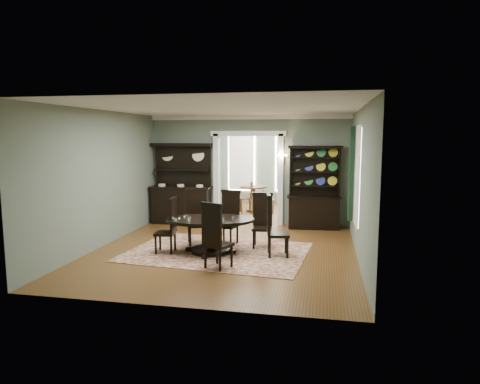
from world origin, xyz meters
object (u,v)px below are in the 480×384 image
object	(u,v)px
dining_table	(211,229)
sideboard	(182,195)
welsh_dresser	(314,199)
parlor_table	(254,195)

from	to	relation	value
dining_table	sideboard	distance (m)	3.29
dining_table	welsh_dresser	xyz separation A→B (m)	(2.06, 2.88, 0.28)
sideboard	welsh_dresser	world-z (taller)	sideboard
welsh_dresser	dining_table	bearing A→B (deg)	-128.87
dining_table	sideboard	xyz separation A→B (m)	(-1.60, 2.86, 0.27)
sideboard	dining_table	bearing A→B (deg)	-62.46
dining_table	parlor_table	bearing A→B (deg)	77.40
dining_table	sideboard	world-z (taller)	sideboard
welsh_dresser	parlor_table	distance (m)	2.97
welsh_dresser	parlor_table	xyz separation A→B (m)	(-1.97, 2.20, -0.25)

